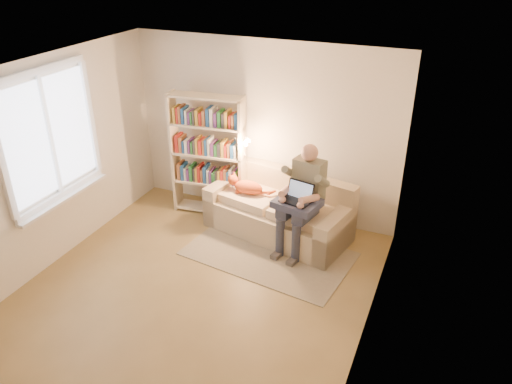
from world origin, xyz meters
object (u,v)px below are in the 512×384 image
at_px(sofa, 279,213).
at_px(person, 303,193).
at_px(bookshelf, 208,150).
at_px(cat, 246,186).
at_px(laptop, 298,196).

distance_m(sofa, person, 0.70).
bearing_deg(bookshelf, person, -21.05).
distance_m(cat, laptop, 0.97).
height_order(sofa, person, person).
bearing_deg(person, sofa, 161.20).
relative_size(cat, bookshelf, 0.35).
height_order(sofa, cat, sofa).
height_order(person, laptop, person).
relative_size(person, cat, 2.25).
height_order(laptop, bookshelf, bookshelf).
bearing_deg(sofa, laptop, -32.01).
distance_m(sofa, laptop, 0.75).
relative_size(sofa, cat, 3.30).
relative_size(laptop, bookshelf, 0.23).
height_order(sofa, laptop, laptop).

